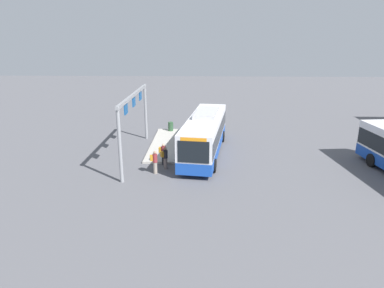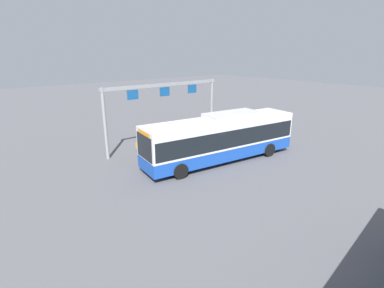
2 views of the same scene
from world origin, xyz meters
name	(u,v)px [view 1 (image 1 of 2)]	position (x,y,z in m)	size (l,w,h in m)	color
ground_plane	(205,153)	(0.00, 0.00, 0.00)	(120.00, 120.00, 0.00)	#56565B
platform_curb	(167,144)	(-2.34, -3.41, 0.08)	(10.00, 2.80, 0.16)	#B2ADA3
bus_main	(205,132)	(-0.01, 0.00, 1.81)	(11.95, 4.05, 3.46)	#1947AD
person_boarding	(163,153)	(2.76, -3.17, 0.89)	(0.35, 0.53, 1.67)	black
person_waiting_near	(155,162)	(4.56, -3.57, 0.89)	(0.43, 0.58, 1.67)	gray
person_waiting_mid	(165,157)	(3.66, -2.93, 0.89)	(0.53, 0.61, 1.67)	slate
platform_sign_gantry	(134,110)	(0.95, -5.57, 3.83)	(10.84, 0.24, 5.20)	gray
trash_bin	(171,126)	(-6.64, -3.46, 0.61)	(0.52, 0.52, 0.90)	#2D5133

